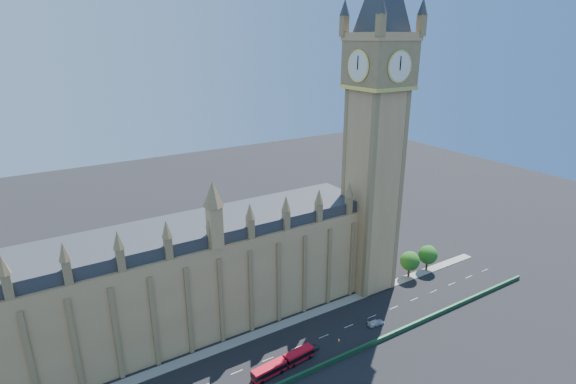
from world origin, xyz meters
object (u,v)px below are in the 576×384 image
red_bus (283,363)px  car_silver (298,356)px  car_white (376,323)px  car_grey (311,349)px

red_bus → car_silver: red_bus is taller
red_bus → car_white: size_ratio=3.51×
car_grey → car_silver: 4.24m
car_grey → car_white: bearing=-97.8°
car_grey → car_silver: bearing=90.7°
car_grey → red_bus: bearing=93.8°
car_silver → car_white: (24.39, 0.16, -0.02)m
car_silver → car_grey: bearing=-89.1°
car_grey → car_white: 20.19m
red_bus → car_silver: 4.72m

